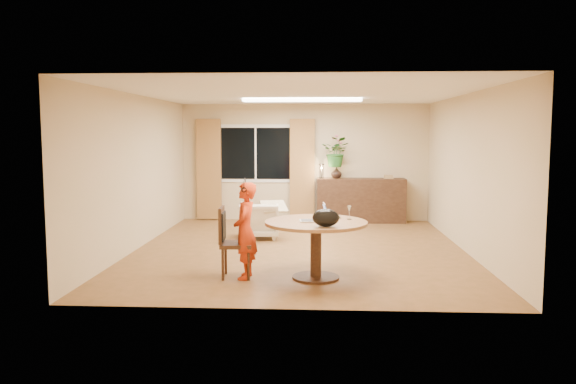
% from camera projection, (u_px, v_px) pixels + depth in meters
% --- Properties ---
extents(floor, '(6.50, 6.50, 0.00)m').
position_uv_depth(floor, '(300.00, 249.00, 9.47)').
color(floor, brown).
rests_on(floor, ground).
extents(ceiling, '(6.50, 6.50, 0.00)m').
position_uv_depth(ceiling, '(300.00, 94.00, 9.20)').
color(ceiling, white).
rests_on(ceiling, wall_back).
extents(wall_back, '(5.50, 0.00, 5.50)m').
position_uv_depth(wall_back, '(305.00, 162.00, 12.57)').
color(wall_back, tan).
rests_on(wall_back, floor).
extents(wall_left, '(0.00, 6.50, 6.50)m').
position_uv_depth(wall_left, '(137.00, 172.00, 9.49)').
color(wall_left, tan).
rests_on(wall_left, floor).
extents(wall_right, '(0.00, 6.50, 6.50)m').
position_uv_depth(wall_right, '(467.00, 173.00, 9.19)').
color(wall_right, tan).
rests_on(wall_right, floor).
extents(window, '(1.70, 0.03, 1.30)m').
position_uv_depth(window, '(256.00, 153.00, 12.59)').
color(window, white).
rests_on(window, wall_back).
extents(curtain_left, '(0.55, 0.08, 2.25)m').
position_uv_depth(curtain_left, '(209.00, 169.00, 12.60)').
color(curtain_left, olive).
rests_on(curtain_left, wall_back).
extents(curtain_right, '(0.55, 0.08, 2.25)m').
position_uv_depth(curtain_right, '(302.00, 170.00, 12.49)').
color(curtain_right, olive).
rests_on(curtain_right, wall_back).
extents(ceiling_panel, '(2.20, 0.35, 0.05)m').
position_uv_depth(ceiling_panel, '(302.00, 100.00, 10.40)').
color(ceiling_panel, white).
rests_on(ceiling_panel, ceiling).
extents(dining_table, '(1.37, 1.37, 0.78)m').
position_uv_depth(dining_table, '(316.00, 234.00, 7.51)').
color(dining_table, brown).
rests_on(dining_table, floor).
extents(dining_chair, '(0.48, 0.45, 0.96)m').
position_uv_depth(dining_chair, '(237.00, 242.00, 7.59)').
color(dining_chair, black).
rests_on(dining_chair, floor).
extents(child, '(0.48, 0.32, 1.30)m').
position_uv_depth(child, '(245.00, 231.00, 7.53)').
color(child, red).
rests_on(child, floor).
extents(laptop, '(0.41, 0.29, 0.25)m').
position_uv_depth(laptop, '(313.00, 212.00, 7.47)').
color(laptop, '#B7B7BC').
rests_on(laptop, dining_table).
extents(tumbler, '(0.09, 0.09, 0.11)m').
position_uv_depth(tumbler, '(320.00, 214.00, 7.78)').
color(tumbler, white).
rests_on(tumbler, dining_table).
extents(wine_glass, '(0.07, 0.07, 0.19)m').
position_uv_depth(wine_glass, '(349.00, 212.00, 7.64)').
color(wine_glass, white).
rests_on(wine_glass, dining_table).
extents(pot_lid, '(0.25, 0.25, 0.04)m').
position_uv_depth(pot_lid, '(332.00, 217.00, 7.75)').
color(pot_lid, white).
rests_on(pot_lid, dining_table).
extents(handbag, '(0.36, 0.24, 0.23)m').
position_uv_depth(handbag, '(326.00, 218.00, 7.03)').
color(handbag, black).
rests_on(handbag, dining_table).
extents(armchair, '(0.78, 0.80, 0.67)m').
position_uv_depth(armchair, '(259.00, 220.00, 10.48)').
color(armchair, beige).
rests_on(armchair, floor).
extents(throw, '(0.58, 0.65, 0.03)m').
position_uv_depth(throw, '(274.00, 202.00, 10.38)').
color(throw, beige).
rests_on(throw, armchair).
extents(sideboard, '(1.93, 0.47, 0.97)m').
position_uv_depth(sideboard, '(361.00, 200.00, 12.35)').
color(sideboard, black).
rests_on(sideboard, floor).
extents(vase, '(0.26, 0.26, 0.25)m').
position_uv_depth(vase, '(336.00, 173.00, 12.31)').
color(vase, black).
rests_on(vase, sideboard).
extents(bouquet, '(0.72, 0.67, 0.66)m').
position_uv_depth(bouquet, '(337.00, 152.00, 12.26)').
color(bouquet, '#285D22').
rests_on(bouquet, vase).
extents(book_stack, '(0.21, 0.16, 0.08)m').
position_uv_depth(book_stack, '(388.00, 177.00, 12.26)').
color(book_stack, '#95744C').
rests_on(book_stack, sideboard).
extents(desk_lamp, '(0.17, 0.17, 0.34)m').
position_uv_depth(desk_lamp, '(322.00, 171.00, 12.27)').
color(desk_lamp, black).
rests_on(desk_lamp, sideboard).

